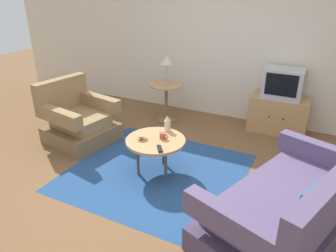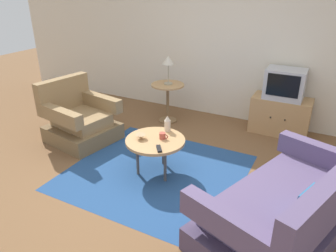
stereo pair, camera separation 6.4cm
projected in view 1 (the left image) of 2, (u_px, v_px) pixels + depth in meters
The scene contains 14 objects.
ground_plane at pixel (161, 178), 3.90m from camera, with size 16.00×16.00×0.00m, color brown.
back_wall at pixel (226, 38), 5.22m from camera, with size 9.00×0.12×2.70m, color beige.
area_rug at pixel (156, 172), 4.02m from camera, with size 2.10×1.97×0.00m, color navy.
armchair at pixel (78, 121), 4.73m from camera, with size 1.03×1.00×0.90m.
couch at pixel (289, 209), 2.94m from camera, with size 1.49×1.95×0.87m.
coffee_table at pixel (156, 142), 3.84m from camera, with size 0.72×0.72×0.47m.
side_table at pixel (166, 95), 5.29m from camera, with size 0.54×0.54×0.66m.
tv_stand at pixel (278, 115), 4.99m from camera, with size 0.87×0.45×0.58m.
television at pixel (283, 83), 4.77m from camera, with size 0.57×0.41×0.45m.
table_lamp at pixel (167, 62), 5.06m from camera, with size 0.20×0.20×0.47m.
vase at pixel (167, 124), 4.00m from camera, with size 0.08×0.08×0.21m.
mug at pixel (163, 136), 3.82m from camera, with size 0.12×0.08×0.08m.
bowl at pixel (141, 137), 3.83m from camera, with size 0.13×0.13×0.06m.
tv_remote_dark at pixel (160, 149), 3.59m from camera, with size 0.13×0.15×0.02m.
Camera 1 is at (1.54, -2.89, 2.21)m, focal length 33.94 mm.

